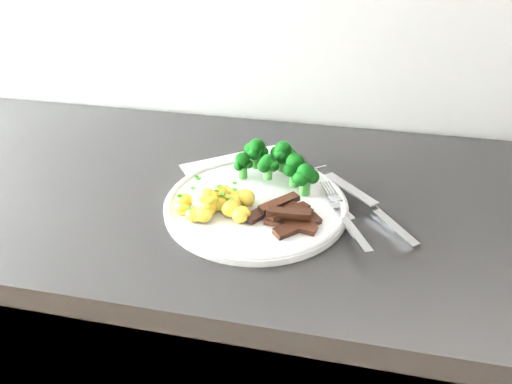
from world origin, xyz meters
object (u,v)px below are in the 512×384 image
at_px(potatoes, 220,203).
at_px(fork, 345,218).
at_px(knife, 379,215).
at_px(counter, 299,376).
at_px(plate, 256,203).
at_px(broccoli, 279,162).
at_px(recipe_paper, 260,189).
at_px(beef_strips, 287,215).

distance_m(potatoes, fork, 0.20).
bearing_deg(knife, potatoes, -170.81).
xyz_separation_m(counter, plate, (-0.09, -0.04, 0.46)).
relative_size(broccoli, knife, 0.81).
bearing_deg(plate, knife, 1.84).
xyz_separation_m(recipe_paper, broccoli, (0.03, 0.02, 0.05)).
distance_m(plate, beef_strips, 0.07).
bearing_deg(counter, recipe_paper, 172.36).
bearing_deg(broccoli, plate, -107.81).
bearing_deg(broccoli, fork, -39.70).
distance_m(recipe_paper, potatoes, 0.10).
distance_m(broccoli, potatoes, 0.13).
bearing_deg(broccoli, beef_strips, -73.97).
distance_m(potatoes, knife, 0.25).
distance_m(potatoes, beef_strips, 0.11).
xyz_separation_m(potatoes, fork, (0.20, 0.01, -0.01)).
height_order(plate, knife, knife).
xyz_separation_m(broccoli, beef_strips, (0.03, -0.11, -0.03)).
distance_m(counter, plate, 0.47).
height_order(counter, plate, plate).
bearing_deg(potatoes, recipe_paper, 62.55).
bearing_deg(knife, plate, -178.16).
height_order(recipe_paper, broccoli, broccoli).
height_order(recipe_paper, plate, plate).
relative_size(plate, knife, 1.62).
relative_size(potatoes, beef_strips, 1.06).
xyz_separation_m(plate, knife, (0.20, 0.01, 0.00)).
bearing_deg(plate, beef_strips, -36.30).
relative_size(counter, potatoes, 18.93).
xyz_separation_m(recipe_paper, plate, (0.01, -0.06, 0.01)).
bearing_deg(broccoli, recipe_paper, -147.41).
bearing_deg(counter, beef_strips, -109.66).
bearing_deg(knife, broccoli, 158.72).
bearing_deg(counter, broccoli, 154.15).
xyz_separation_m(broccoli, fork, (0.12, -0.10, -0.03)).
relative_size(potatoes, fork, 0.68).
relative_size(plate, broccoli, 2.00).
relative_size(beef_strips, fork, 0.64).
bearing_deg(recipe_paper, knife, -13.65).
distance_m(fork, knife, 0.06).
distance_m(recipe_paper, broccoli, 0.06).
bearing_deg(recipe_paper, beef_strips, -57.46).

